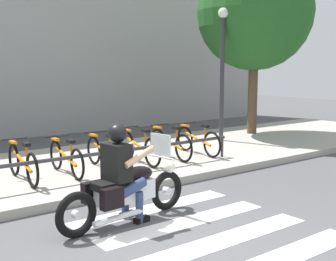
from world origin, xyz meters
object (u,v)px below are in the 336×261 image
object	(u,v)px
bicycle_7	(198,140)
bicycle_3	(66,158)
bicycle_5	(139,147)
bicycle_6	(170,143)
bicycle_2	(22,163)
bicycle_4	(104,153)
bike_rack	(99,155)
street_lamp	(222,62)
tree_near_rack	(255,12)
motorcycle	(126,191)
rider	(121,167)

from	to	relation	value
bicycle_7	bicycle_3	bearing A→B (deg)	179.99
bicycle_5	bicycle_6	distance (m)	0.83
bicycle_2	bicycle_5	size ratio (longest dim) A/B	1.01
bicycle_2	bicycle_4	size ratio (longest dim) A/B	1.06
bicycle_2	bicycle_3	distance (m)	0.83
bicycle_4	bicycle_5	size ratio (longest dim) A/B	0.95
bicycle_3	bike_rack	xyz separation A→B (m)	(0.42, -0.56, 0.10)
bicycle_3	street_lamp	world-z (taller)	street_lamp
bicycle_4	bike_rack	xyz separation A→B (m)	(-0.42, -0.55, 0.09)
street_lamp	tree_near_rack	xyz separation A→B (m)	(1.72, 0.40, 1.49)
bicycle_6	bike_rack	xyz separation A→B (m)	(-2.08, -0.55, 0.08)
bicycle_5	motorcycle	bearing A→B (deg)	-127.02
bicycle_4	bicycle_5	world-z (taller)	bicycle_5
bicycle_4	street_lamp	distance (m)	4.87
bicycle_6	street_lamp	world-z (taller)	street_lamp
bicycle_5	bicycle_6	world-z (taller)	bicycle_5
bicycle_2	bicycle_6	bearing A→B (deg)	-0.01
tree_near_rack	bicycle_6	bearing A→B (deg)	-160.84
motorcycle	street_lamp	world-z (taller)	street_lamp
motorcycle	bike_rack	xyz separation A→B (m)	(0.68, 2.01, 0.13)
bicycle_7	bike_rack	size ratio (longest dim) A/B	0.25
bicycle_4	street_lamp	size ratio (longest dim) A/B	0.42
rider	bicycle_5	bearing A→B (deg)	51.94
bicycle_6	bike_rack	distance (m)	2.16
bicycle_5	bicycle_6	xyz separation A→B (m)	(0.83, 0.00, -0.00)
bicycle_2	street_lamp	xyz separation A→B (m)	(6.03, 1.13, 1.84)
bicycle_7	bicycle_4	bearing A→B (deg)	-180.00
rider	bicycle_4	bearing A→B (deg)	65.37
bicycle_4	rider	bearing A→B (deg)	-114.63
bicycle_5	bicycle_3	bearing A→B (deg)	179.96
bicycle_3	rider	bearing A→B (deg)	-97.64
rider	bicycle_6	bearing A→B (deg)	42.08
bicycle_5	tree_near_rack	bearing A→B (deg)	16.29
bicycle_6	motorcycle	bearing A→B (deg)	-137.18
motorcycle	rider	world-z (taller)	rider
bike_rack	tree_near_rack	distance (m)	7.56
tree_near_rack	bicycle_4	bearing A→B (deg)	-165.85
rider	bicycle_2	world-z (taller)	rider
motorcycle	bicycle_2	distance (m)	2.63
bicycle_5	bike_rack	xyz separation A→B (m)	(-1.25, -0.55, 0.08)
rider	motorcycle	bearing A→B (deg)	4.06
bicycle_4	bicycle_6	distance (m)	1.67
bicycle_4	bicycle_7	distance (m)	2.50
motorcycle	street_lamp	distance (m)	6.86
motorcycle	bicycle_4	world-z (taller)	motorcycle
bicycle_3	tree_near_rack	size ratio (longest dim) A/B	0.29
motorcycle	bicycle_6	distance (m)	3.77
bicycle_4	bicycle_7	world-z (taller)	bicycle_7
rider	bicycle_7	bearing A→B (deg)	34.94
bicycle_5	tree_near_rack	world-z (taller)	tree_near_rack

